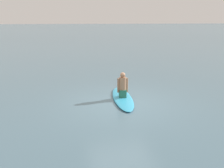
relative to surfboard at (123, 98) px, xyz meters
name	(u,v)px	position (x,y,z in m)	size (l,w,h in m)	color
ground_plane	(122,104)	(-0.16, -0.52, -0.04)	(400.00, 400.00, 0.00)	slate
surfboard	(123,98)	(0.00, 0.00, 0.00)	(3.08, 0.73, 0.09)	#339EC6
person_paddler	(123,86)	(0.00, 0.00, 0.49)	(0.43, 0.36, 0.99)	#26664C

